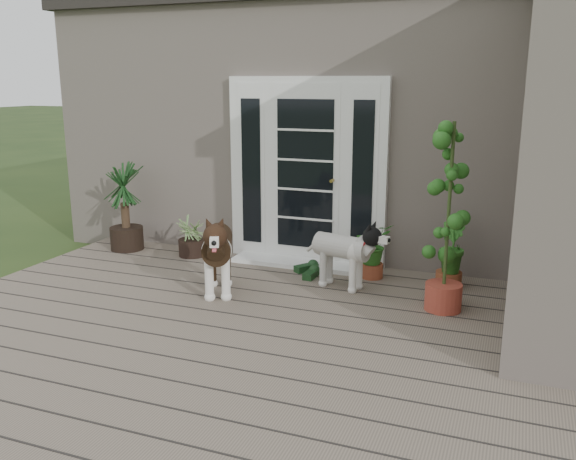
% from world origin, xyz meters
% --- Properties ---
extents(deck, '(6.20, 4.60, 0.12)m').
position_xyz_m(deck, '(0.00, 0.40, 0.06)').
color(deck, '#6B5B4C').
rests_on(deck, ground).
extents(house_main, '(7.40, 4.00, 3.10)m').
position_xyz_m(house_main, '(0.00, 4.65, 1.55)').
color(house_main, '#665E54').
rests_on(house_main, ground).
extents(roof_main, '(7.60, 4.20, 0.20)m').
position_xyz_m(roof_main, '(0.00, 4.65, 3.20)').
color(roof_main, '#2D2826').
rests_on(roof_main, house_main).
extents(door_unit, '(1.90, 0.14, 2.15)m').
position_xyz_m(door_unit, '(-0.20, 2.60, 1.19)').
color(door_unit, white).
rests_on(door_unit, deck).
extents(door_step, '(1.60, 0.40, 0.05)m').
position_xyz_m(door_step, '(-0.20, 2.40, 0.14)').
color(door_step, white).
rests_on(door_step, deck).
extents(brindle_dog, '(0.73, 0.98, 0.75)m').
position_xyz_m(brindle_dog, '(-0.64, 1.19, 0.50)').
color(brindle_dog, '#301F11').
rests_on(brindle_dog, deck).
extents(white_dog, '(0.83, 0.50, 0.64)m').
position_xyz_m(white_dog, '(0.47, 1.81, 0.44)').
color(white_dog, white).
rests_on(white_dog, deck).
extents(spider_plant, '(0.59, 0.59, 0.57)m').
position_xyz_m(spider_plant, '(-1.57, 2.28, 0.40)').
color(spider_plant, '#7A925A').
rests_on(spider_plant, deck).
extents(yucca, '(0.99, 0.99, 1.14)m').
position_xyz_m(yucca, '(-2.50, 2.24, 0.69)').
color(yucca, black).
rests_on(yucca, deck).
extents(herb_a, '(0.57, 0.57, 0.52)m').
position_xyz_m(herb_a, '(0.70, 2.25, 0.38)').
color(herb_a, '#164F19').
rests_on(herb_a, deck).
extents(herb_b, '(0.48, 0.48, 0.52)m').
position_xyz_m(herb_b, '(1.51, 2.25, 0.38)').
color(herb_b, '#1C611B').
rests_on(herb_b, deck).
extents(herb_c, '(0.43, 0.43, 0.48)m').
position_xyz_m(herb_c, '(2.34, 2.21, 0.36)').
color(herb_c, '#21601B').
rests_on(herb_c, deck).
extents(sapling, '(0.54, 0.54, 1.82)m').
position_xyz_m(sapling, '(1.54, 1.54, 1.03)').
color(sapling, '#275317').
rests_on(sapling, deck).
extents(clog_left, '(0.16, 0.32, 0.09)m').
position_xyz_m(clog_left, '(0.08, 2.01, 0.17)').
color(clog_left, '#163717').
rests_on(clog_left, deck).
extents(clog_right, '(0.30, 0.35, 0.10)m').
position_xyz_m(clog_right, '(-0.05, 2.20, 0.17)').
color(clog_right, '#163718').
rests_on(clog_right, deck).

